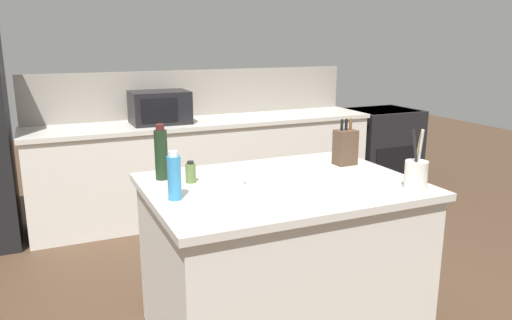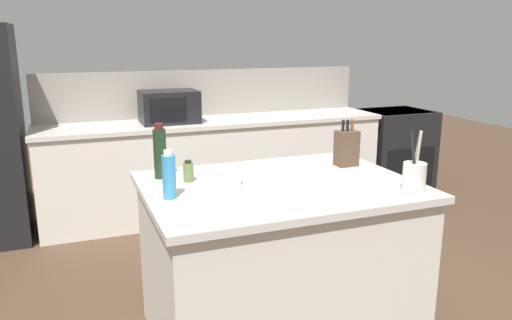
# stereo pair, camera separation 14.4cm
# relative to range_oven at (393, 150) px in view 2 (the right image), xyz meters

# --- Properties ---
(back_counter_run) EXTENTS (3.36, 0.66, 0.94)m
(back_counter_run) POSITION_rel_range_oven_xyz_m (-2.10, 0.00, 0.00)
(back_counter_run) COLOR beige
(back_counter_run) RESTS_ON ground_plane
(wall_backsplash) EXTENTS (3.32, 0.03, 0.46)m
(wall_backsplash) POSITION_rel_range_oven_xyz_m (-2.10, 0.32, 0.70)
(wall_backsplash) COLOR gray
(wall_backsplash) RESTS_ON back_counter_run
(kitchen_island) EXTENTS (1.47, 1.08, 0.94)m
(kitchen_island) POSITION_rel_range_oven_xyz_m (-2.40, -2.20, 0.00)
(kitchen_island) COLOR beige
(kitchen_island) RESTS_ON ground_plane
(range_oven) EXTENTS (0.76, 0.65, 0.92)m
(range_oven) POSITION_rel_range_oven_xyz_m (0.00, 0.00, 0.00)
(range_oven) COLOR black
(range_oven) RESTS_ON ground_plane
(microwave) EXTENTS (0.53, 0.39, 0.30)m
(microwave) POSITION_rel_range_oven_xyz_m (-2.55, 0.00, 0.62)
(microwave) COLOR black
(microwave) RESTS_ON back_counter_run
(knife_block) EXTENTS (0.13, 0.10, 0.29)m
(knife_block) POSITION_rel_range_oven_xyz_m (-1.85, -2.00, 0.59)
(knife_block) COLOR #4C3828
(knife_block) RESTS_ON kitchen_island
(utensil_crock) EXTENTS (0.12, 0.12, 0.32)m
(utensil_crock) POSITION_rel_range_oven_xyz_m (-1.80, -2.58, 0.56)
(utensil_crock) COLOR beige
(utensil_crock) RESTS_ON kitchen_island
(salt_shaker) EXTENTS (0.04, 0.04, 0.12)m
(salt_shaker) POSITION_rel_range_oven_xyz_m (-2.63, -2.16, 0.53)
(salt_shaker) COLOR silver
(salt_shaker) RESTS_ON kitchen_island
(spice_jar_oregano) EXTENTS (0.06, 0.06, 0.12)m
(spice_jar_oregano) POSITION_rel_range_oven_xyz_m (-2.86, -1.99, 0.53)
(spice_jar_oregano) COLOR #567038
(spice_jar_oregano) RESTS_ON kitchen_island
(dish_soap_bottle) EXTENTS (0.07, 0.07, 0.25)m
(dish_soap_bottle) POSITION_rel_range_oven_xyz_m (-3.01, -2.24, 0.59)
(dish_soap_bottle) COLOR #3384BC
(dish_soap_bottle) RESTS_ON kitchen_island
(wine_bottle) EXTENTS (0.07, 0.07, 0.32)m
(wine_bottle) POSITION_rel_range_oven_xyz_m (-2.99, -1.86, 0.62)
(wine_bottle) COLOR black
(wine_bottle) RESTS_ON kitchen_island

